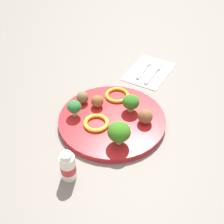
{
  "coord_description": "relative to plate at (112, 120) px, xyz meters",
  "views": [
    {
      "loc": [
        -0.51,
        -0.26,
        0.53
      ],
      "look_at": [
        0.0,
        0.0,
        0.04
      ],
      "focal_mm": 47.13,
      "sensor_mm": 36.0,
      "label": 1
    }
  ],
  "objects": [
    {
      "name": "ground_plane",
      "position": [
        0.0,
        0.0,
        -0.01
      ],
      "size": [
        4.0,
        4.0,
        0.0
      ],
      "primitive_type": "plane",
      "color": "slate"
    },
    {
      "name": "plate",
      "position": [
        0.0,
        0.0,
        0.0
      ],
      "size": [
        0.28,
        0.28,
        0.02
      ],
      "primitive_type": "cylinder",
      "color": "red",
      "rests_on": "ground_plane"
    },
    {
      "name": "broccoli_floret_back_left",
      "position": [
        -0.07,
        -0.05,
        0.04
      ],
      "size": [
        0.05,
        0.05,
        0.06
      ],
      "color": "#93C682",
      "rests_on": "plate"
    },
    {
      "name": "broccoli_floret_front_left",
      "position": [
        0.05,
        -0.03,
        0.04
      ],
      "size": [
        0.05,
        0.05,
        0.05
      ],
      "color": "#ADBE83",
      "rests_on": "plate"
    },
    {
      "name": "broccoli_floret_back_right",
      "position": [
        -0.03,
        0.09,
        0.04
      ],
      "size": [
        0.04,
        0.04,
        0.04
      ],
      "color": "#9EC47D",
      "rests_on": "plate"
    },
    {
      "name": "meatball_front_left",
      "position": [
        0.02,
        -0.08,
        0.03
      ],
      "size": [
        0.04,
        0.04,
        0.04
      ],
      "primitive_type": "sphere",
      "color": "brown",
      "rests_on": "plate"
    },
    {
      "name": "meatball_front_right",
      "position": [
        0.02,
        0.1,
        0.02
      ],
      "size": [
        0.03,
        0.03,
        0.03
      ],
      "primitive_type": "sphere",
      "color": "brown",
      "rests_on": "plate"
    },
    {
      "name": "meatball_center",
      "position": [
        0.02,
        0.06,
        0.02
      ],
      "size": [
        0.03,
        0.03,
        0.03
      ],
      "primitive_type": "sphere",
      "color": "brown",
      "rests_on": "plate"
    },
    {
      "name": "pepper_ring_center",
      "position": [
        -0.04,
        0.02,
        0.01
      ],
      "size": [
        0.09,
        0.09,
        0.01
      ],
      "primitive_type": "torus",
      "rotation": [
        0.0,
        0.0,
        2.54
      ],
      "color": "yellow",
      "rests_on": "plate"
    },
    {
      "name": "pepper_ring_mid_left",
      "position": [
        0.09,
        0.03,
        0.01
      ],
      "size": [
        0.07,
        0.07,
        0.01
      ],
      "primitive_type": "torus",
      "rotation": [
        0.0,
        0.0,
        3.23
      ],
      "color": "yellow",
      "rests_on": "plate"
    },
    {
      "name": "napkin",
      "position": [
        0.27,
        0.0,
        -0.01
      ],
      "size": [
        0.18,
        0.13,
        0.01
      ],
      "primitive_type": "cube",
      "rotation": [
        0.0,
        0.0,
        -0.05
      ],
      "color": "white",
      "rests_on": "ground_plane"
    },
    {
      "name": "fork",
      "position": [
        0.28,
        0.02,
        -0.0
      ],
      "size": [
        0.12,
        0.02,
        0.01
      ],
      "color": "silver",
      "rests_on": "napkin"
    },
    {
      "name": "knife",
      "position": [
        0.27,
        -0.02,
        -0.0
      ],
      "size": [
        0.15,
        0.02,
        0.01
      ],
      "color": "silver",
      "rests_on": "napkin"
    },
    {
      "name": "yogurt_bottle",
      "position": [
        -0.2,
        0.01,
        0.03
      ],
      "size": [
        0.03,
        0.03,
        0.07
      ],
      "color": "white",
      "rests_on": "ground_plane"
    }
  ]
}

